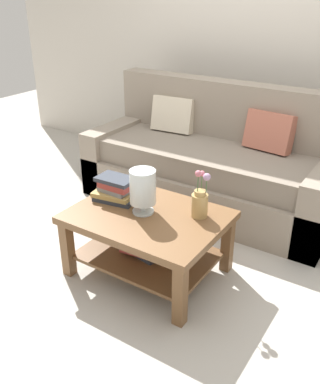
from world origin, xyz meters
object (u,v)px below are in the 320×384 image
(couch, at_px, (212,165))
(book_stack_main, at_px, (117,189))
(glass_hurricane_vase, at_px, (143,188))
(flower_pitcher, at_px, (200,201))
(coffee_table, at_px, (148,231))

(couch, relative_size, book_stack_main, 6.76)
(couch, bearing_deg, glass_hurricane_vase, -85.65)
(glass_hurricane_vase, bearing_deg, flower_pitcher, 25.14)
(book_stack_main, xyz_separation_m, flower_pitcher, (0.60, 0.10, 0.03))
(couch, height_order, glass_hurricane_vase, couch)
(glass_hurricane_vase, bearing_deg, book_stack_main, 167.84)
(coffee_table, bearing_deg, couch, 96.11)
(book_stack_main, bearing_deg, coffee_table, -11.56)
(couch, height_order, flower_pitcher, couch)
(couch, height_order, coffee_table, couch)
(coffee_table, relative_size, glass_hurricane_vase, 3.33)
(coffee_table, distance_m, glass_hurricane_vase, 0.31)
(flower_pitcher, bearing_deg, glass_hurricane_vase, -154.86)
(book_stack_main, relative_size, flower_pitcher, 1.00)
(couch, xyz_separation_m, book_stack_main, (-0.18, -1.14, 0.18))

